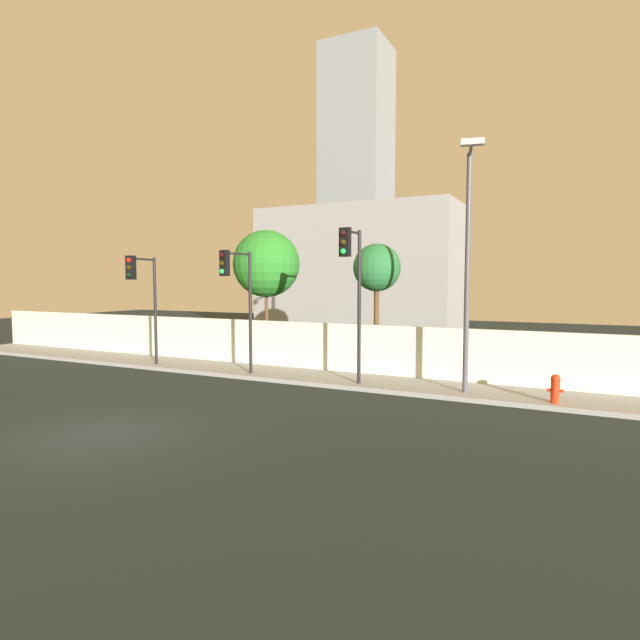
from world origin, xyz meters
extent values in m
plane|color=#1E2827|center=(0.00, 0.00, 0.00)|extent=(80.00, 80.00, 0.00)
cube|color=gray|center=(0.00, 8.20, 0.07)|extent=(36.00, 2.40, 0.15)
cube|color=silver|center=(0.00, 9.49, 1.05)|extent=(36.00, 0.18, 1.80)
cylinder|color=black|center=(-5.66, 7.55, 2.33)|extent=(0.12, 0.12, 4.36)
cylinder|color=black|center=(-5.49, 6.77, 4.41)|extent=(0.42, 1.57, 0.08)
cube|color=black|center=(-5.32, 6.00, 4.06)|extent=(0.38, 0.27, 0.90)
sphere|color=red|center=(-5.29, 5.88, 4.33)|extent=(0.18, 0.18, 0.18)
sphere|color=#33260A|center=(-5.29, 5.88, 4.05)|extent=(0.18, 0.18, 0.18)
sphere|color=black|center=(-5.29, 5.88, 3.77)|extent=(0.18, 0.18, 0.18)
cylinder|color=black|center=(3.31, 7.55, 2.68)|extent=(0.12, 0.12, 5.06)
cylinder|color=black|center=(3.26, 7.08, 5.11)|extent=(0.18, 0.95, 0.08)
cube|color=black|center=(3.21, 6.60, 4.76)|extent=(0.36, 0.23, 0.90)
sphere|color=black|center=(3.20, 6.49, 5.03)|extent=(0.18, 0.18, 0.18)
sphere|color=#33260A|center=(3.20, 6.49, 4.75)|extent=(0.18, 0.18, 0.18)
sphere|color=#19F24C|center=(3.20, 6.49, 4.47)|extent=(0.18, 0.18, 0.18)
cylinder|color=black|center=(-1.01, 7.55, 2.39)|extent=(0.12, 0.12, 4.47)
cylinder|color=black|center=(-1.15, 6.99, 4.52)|extent=(0.36, 1.14, 0.08)
cube|color=black|center=(-1.29, 6.43, 4.17)|extent=(0.38, 0.28, 0.90)
sphere|color=black|center=(-1.32, 6.31, 4.44)|extent=(0.18, 0.18, 0.18)
sphere|color=#33260A|center=(-1.32, 6.31, 4.16)|extent=(0.18, 0.18, 0.18)
sphere|color=#19F24C|center=(-1.32, 6.31, 3.88)|extent=(0.18, 0.18, 0.18)
cylinder|color=#4C4C51|center=(6.74, 7.75, 3.74)|extent=(0.16, 0.16, 7.18)
cylinder|color=#4C4C51|center=(6.94, 6.86, 7.28)|extent=(0.51, 1.81, 0.10)
cube|color=beige|center=(7.15, 5.96, 7.18)|extent=(0.64, 0.37, 0.16)
cylinder|color=red|center=(9.27, 7.42, 0.47)|extent=(0.24, 0.24, 0.64)
sphere|color=red|center=(9.27, 7.42, 0.83)|extent=(0.26, 0.26, 0.26)
cylinder|color=red|center=(9.10, 7.42, 0.50)|extent=(0.10, 0.09, 0.09)
cylinder|color=red|center=(9.44, 7.42, 0.50)|extent=(0.10, 0.09, 0.09)
cylinder|color=brown|center=(-2.54, 11.05, 1.75)|extent=(0.15, 0.15, 3.51)
sphere|color=#297E26|center=(-2.54, 11.05, 4.31)|extent=(2.94, 2.94, 2.94)
cylinder|color=brown|center=(2.61, 11.05, 1.78)|extent=(0.21, 0.21, 3.57)
sphere|color=#266C36|center=(2.61, 11.05, 4.08)|extent=(1.88, 1.88, 1.88)
cube|color=#949494|center=(-3.18, 23.49, 4.16)|extent=(12.84, 6.00, 8.32)
cube|color=gray|center=(-8.52, 35.49, 12.17)|extent=(5.53, 5.00, 24.33)
camera|label=1|loc=(9.80, -8.22, 3.53)|focal=29.03mm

